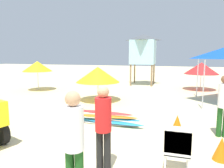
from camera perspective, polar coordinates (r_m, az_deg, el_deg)
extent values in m
plane|color=beige|center=(5.06, -9.74, -19.30)|extent=(80.00, 80.00, 0.00)
cylinder|color=black|center=(6.27, -27.89, -11.68)|extent=(0.63, 0.36, 0.60)
cube|color=white|center=(4.46, 17.24, -17.18)|extent=(0.48, 0.48, 0.04)
cube|color=white|center=(4.18, 17.36, -15.95)|extent=(0.48, 0.04, 0.40)
cube|color=white|center=(4.43, 17.29, -16.12)|extent=(0.48, 0.48, 0.04)
cube|color=white|center=(4.14, 17.42, -14.81)|extent=(0.48, 0.04, 0.40)
cube|color=white|center=(4.39, 17.34, -15.04)|extent=(0.48, 0.48, 0.04)
cube|color=white|center=(4.11, 17.47, -13.65)|extent=(0.48, 0.04, 0.40)
cylinder|color=white|center=(4.76, 19.78, -18.71)|extent=(0.04, 0.04, 0.42)
cylinder|color=white|center=(4.75, 14.44, -18.52)|extent=(0.04, 0.04, 0.42)
cylinder|color=white|center=(4.38, 14.17, -20.94)|extent=(0.04, 0.04, 0.42)
ellipsoid|color=white|center=(7.13, -1.10, -10.62)|extent=(2.12, 0.34, 0.08)
ellipsoid|color=#268CCC|center=(7.07, -1.54, -10.11)|extent=(2.55, 0.44, 0.08)
ellipsoid|color=#268CCC|center=(7.17, -0.10, -9.16)|extent=(2.02, 0.42, 0.08)
ellipsoid|color=orange|center=(7.04, -1.59, -8.81)|extent=(2.10, 0.47, 0.08)
ellipsoid|color=red|center=(7.22, -2.32, -7.73)|extent=(2.06, 0.33, 0.08)
cylinder|color=#194C19|center=(6.74, 27.12, -9.17)|extent=(0.14, 0.14, 0.85)
cylinder|color=white|center=(6.59, 28.22, -2.80)|extent=(0.32, 0.32, 0.67)
cylinder|color=black|center=(4.38, -3.37, -17.63)|extent=(0.14, 0.14, 0.84)
cylinder|color=black|center=(4.33, -1.29, -17.92)|extent=(0.14, 0.14, 0.84)
cylinder|color=red|center=(4.09, -2.40, -8.27)|extent=(0.32, 0.32, 0.66)
sphere|color=tan|center=(3.99, -2.43, -2.12)|extent=(0.23, 0.23, 0.23)
cylinder|color=white|center=(3.30, -10.41, -11.74)|extent=(0.32, 0.32, 0.68)
sphere|color=tan|center=(3.18, -10.62, -3.93)|extent=(0.23, 0.23, 0.23)
cylinder|color=#B2B2B7|center=(9.70, 23.62, -0.12)|extent=(0.05, 0.05, 2.12)
cylinder|color=#B2B2B7|center=(12.42, 22.18, 1.58)|extent=(0.05, 0.05, 2.12)
cylinder|color=olive|center=(15.81, 5.08, 2.43)|extent=(0.12, 0.12, 1.60)
cylinder|color=olive|center=(15.56, 10.71, 2.23)|extent=(0.12, 0.12, 1.60)
cylinder|color=olive|center=(17.33, 6.14, 2.89)|extent=(0.12, 0.12, 1.60)
cylinder|color=olive|center=(17.11, 11.28, 2.72)|extent=(0.12, 0.12, 1.60)
cube|color=#ADE3EC|center=(16.37, 8.42, 8.53)|extent=(1.80, 1.80, 1.80)
pyramid|color=#4C5156|center=(16.42, 8.50, 12.46)|extent=(1.98, 1.98, 0.45)
cylinder|color=beige|center=(14.52, -19.51, 2.10)|extent=(0.04, 0.04, 1.90)
cone|color=yellow|center=(14.47, -19.62, 4.55)|extent=(1.87, 1.87, 0.65)
cylinder|color=beige|center=(10.53, -3.85, 0.00)|extent=(0.04, 0.04, 1.72)
cone|color=yellow|center=(10.47, -3.88, 2.60)|extent=(2.18, 2.18, 0.76)
cylinder|color=beige|center=(14.97, 23.00, 1.94)|extent=(0.04, 0.04, 1.82)
cone|color=red|center=(14.93, 23.11, 3.96)|extent=(2.17, 2.17, 0.76)
cone|color=orange|center=(5.39, 27.59, -15.33)|extent=(0.36, 0.36, 0.52)
cone|color=orange|center=(6.67, 17.30, -10.26)|extent=(0.37, 0.37, 0.53)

